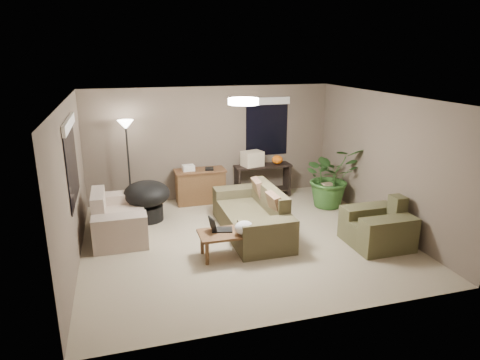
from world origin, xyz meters
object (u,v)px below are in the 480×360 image
object	(u,v)px
console_table	(263,178)
cat_scratching_post	(327,196)
papasan_chair	(147,198)
armchair	(378,228)
floor_lamp	(126,136)
loveseat	(118,220)
desk	(200,186)
coffee_table	(230,235)
houseplant	(330,183)
main_sofa	(253,217)

from	to	relation	value
console_table	cat_scratching_post	world-z (taller)	console_table
papasan_chair	cat_scratching_post	xyz separation A→B (m)	(3.79, -0.23, -0.25)
armchair	floor_lamp	size ratio (longest dim) A/B	0.52
loveseat	cat_scratching_post	world-z (taller)	loveseat
console_table	papasan_chair	xyz separation A→B (m)	(-2.65, -0.74, 0.03)
armchair	desk	xyz separation A→B (m)	(-2.52, 2.98, 0.08)
coffee_table	houseplant	xyz separation A→B (m)	(2.67, 1.70, 0.16)
armchair	cat_scratching_post	world-z (taller)	armchair
main_sofa	coffee_table	bearing A→B (deg)	-129.58
coffee_table	papasan_chair	world-z (taller)	papasan_chair
main_sofa	houseplant	distance (m)	2.22
desk	loveseat	bearing A→B (deg)	-143.14
houseplant	desk	bearing A→B (deg)	159.32
console_table	main_sofa	bearing A→B (deg)	-113.63
armchair	loveseat	bearing A→B (deg)	159.01
main_sofa	cat_scratching_post	xyz separation A→B (m)	(1.97, 0.93, -0.08)
main_sofa	coffee_table	size ratio (longest dim) A/B	2.20
loveseat	floor_lamp	distance (m)	1.82
desk	cat_scratching_post	size ratio (longest dim) A/B	2.20
coffee_table	cat_scratching_post	world-z (taller)	cat_scratching_post
desk	cat_scratching_post	xyz separation A→B (m)	(2.59, -0.97, -0.16)
desk	cat_scratching_post	distance (m)	2.77
coffee_table	desk	bearing A→B (deg)	89.15
armchair	desk	size ratio (longest dim) A/B	0.91
loveseat	floor_lamp	world-z (taller)	floor_lamp
loveseat	papasan_chair	distance (m)	0.84
loveseat	console_table	distance (m)	3.49
floor_lamp	loveseat	bearing A→B (deg)	-103.02
coffee_table	cat_scratching_post	bearing A→B (deg)	33.22
console_table	cat_scratching_post	xyz separation A→B (m)	(1.14, -0.97, -0.22)
loveseat	console_table	xyz separation A→B (m)	(3.23, 1.33, 0.14)
floor_lamp	console_table	bearing A→B (deg)	1.80
armchair	cat_scratching_post	bearing A→B (deg)	88.03
coffee_table	floor_lamp	size ratio (longest dim) A/B	0.52
cat_scratching_post	console_table	bearing A→B (deg)	139.57
loveseat	armchair	xyz separation A→B (m)	(4.30, -1.65, 0.00)
main_sofa	cat_scratching_post	size ratio (longest dim) A/B	4.40
loveseat	papasan_chair	world-z (taller)	loveseat
desk	console_table	size ratio (longest dim) A/B	0.85
console_table	floor_lamp	distance (m)	3.16
armchair	console_table	bearing A→B (deg)	109.77
main_sofa	console_table	xyz separation A→B (m)	(0.83, 1.90, 0.14)
armchair	console_table	world-z (taller)	armchair
main_sofa	armchair	world-z (taller)	same
main_sofa	coffee_table	xyz separation A→B (m)	(-0.66, -0.79, 0.06)
loveseat	houseplant	bearing A→B (deg)	4.40
armchair	cat_scratching_post	xyz separation A→B (m)	(0.07, 2.01, -0.08)
houseplant	papasan_chair	bearing A→B (deg)	176.19
floor_lamp	houseplant	xyz separation A→B (m)	(4.13, -0.90, -1.08)
cat_scratching_post	coffee_table	bearing A→B (deg)	-146.78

